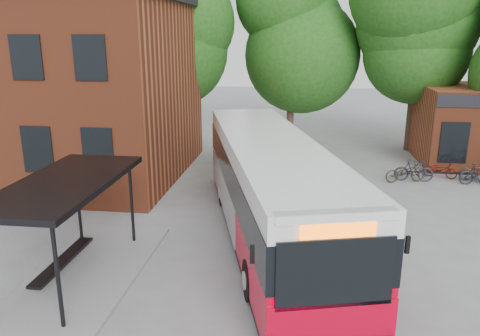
# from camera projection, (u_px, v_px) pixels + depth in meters

# --- Properties ---
(ground) EXTENTS (100.00, 100.00, 0.00)m
(ground) POSITION_uv_depth(u_px,v_px,m) (238.00, 271.00, 13.53)
(ground) COLOR gray
(bus_shelter) EXTENTS (3.60, 7.00, 2.90)m
(bus_shelter) POSITION_uv_depth(u_px,v_px,m) (70.00, 230.00, 12.75)
(bus_shelter) COLOR black
(bus_shelter) RESTS_ON ground
(bike_rail) EXTENTS (5.20, 0.10, 0.38)m
(bike_rail) POSITION_uv_depth(u_px,v_px,m) (463.00, 177.00, 21.86)
(bike_rail) COLOR black
(bike_rail) RESTS_ON ground
(tree_0) EXTENTS (7.92, 7.92, 11.00)m
(tree_0) POSITION_uv_depth(u_px,v_px,m) (175.00, 54.00, 28.04)
(tree_0) COLOR #1A4A13
(tree_0) RESTS_ON ground
(tree_1) EXTENTS (7.92, 7.92, 10.40)m
(tree_1) POSITION_uv_depth(u_px,v_px,m) (292.00, 59.00, 28.20)
(tree_1) COLOR #1A4A13
(tree_1) RESTS_ON ground
(tree_2) EXTENTS (7.92, 7.92, 11.00)m
(tree_2) POSITION_uv_depth(u_px,v_px,m) (417.00, 55.00, 26.29)
(tree_2) COLOR #1A4A13
(tree_2) RESTS_ON ground
(city_bus) EXTENTS (6.16, 13.47, 3.35)m
(city_bus) POSITION_uv_depth(u_px,v_px,m) (270.00, 189.00, 15.38)
(city_bus) COLOR red
(city_bus) RESTS_ON ground
(bicycle_0) EXTENTS (1.99, 1.13, 0.99)m
(bicycle_0) POSITION_uv_depth(u_px,v_px,m) (405.00, 172.00, 21.54)
(bicycle_0) COLOR #302A23
(bicycle_0) RESTS_ON ground
(bicycle_1) EXTENTS (1.80, 0.54, 1.07)m
(bicycle_1) POSITION_uv_depth(u_px,v_px,m) (414.00, 170.00, 21.67)
(bicycle_1) COLOR #2C2B33
(bicycle_1) RESTS_ON ground
(bicycle_2) EXTENTS (1.61, 1.09, 0.80)m
(bicycle_2) POSITION_uv_depth(u_px,v_px,m) (440.00, 169.00, 22.28)
(bicycle_2) COLOR #540D08
(bicycle_2) RESTS_ON ground
(bicycle_3) EXTENTS (1.70, 0.51, 1.02)m
(bicycle_3) POSITION_uv_depth(u_px,v_px,m) (479.00, 174.00, 21.12)
(bicycle_3) COLOR #20222A
(bicycle_3) RESTS_ON ground
(bicycle_4) EXTENTS (1.92, 1.17, 0.95)m
(bicycle_4) POSITION_uv_depth(u_px,v_px,m) (480.00, 172.00, 21.57)
(bicycle_4) COLOR #36332E
(bicycle_4) RESTS_ON ground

